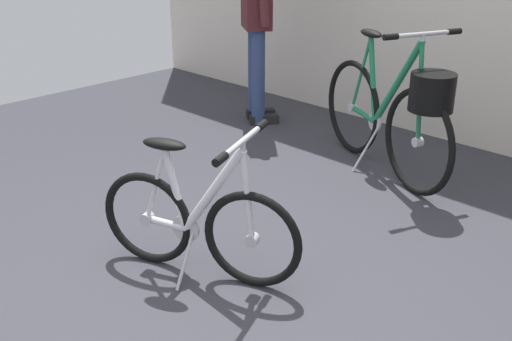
# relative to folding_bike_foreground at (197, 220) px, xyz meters

# --- Properties ---
(ground_plane) EXTENTS (7.50, 7.50, 0.00)m
(ground_plane) POSITION_rel_folding_bike_foreground_xyz_m (0.35, -0.17, -0.29)
(ground_plane) COLOR #38383F
(folding_bike_foreground) EXTENTS (0.98, 0.55, 0.74)m
(folding_bike_foreground) POSITION_rel_folding_bike_foreground_xyz_m (0.00, 0.00, 0.00)
(folding_bike_foreground) COLOR black
(folding_bike_foreground) RESTS_ON ground_plane
(display_bike_left) EXTENTS (1.33, 0.68, 1.00)m
(display_bike_left) POSITION_rel_folding_bike_foreground_xyz_m (0.02, 1.64, 0.16)
(display_bike_left) COLOR black
(display_bike_left) RESTS_ON ground_plane
(visitor_browsing) EXTENTS (0.44, 0.39, 1.59)m
(visitor_browsing) POSITION_rel_folding_bike_foreground_xyz_m (-1.42, 1.86, 0.62)
(visitor_browsing) COLOR navy
(visitor_browsing) RESTS_ON ground_plane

